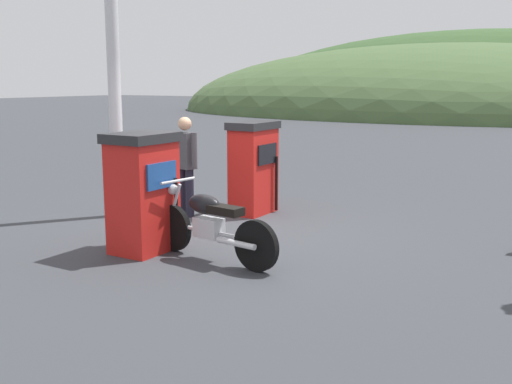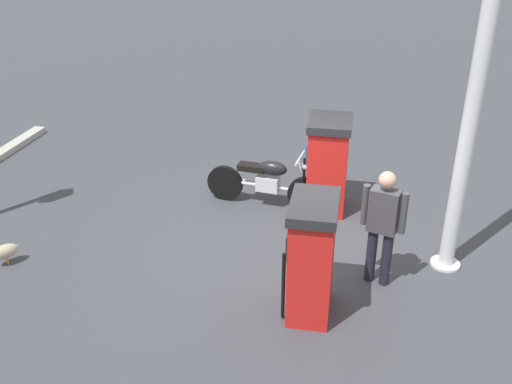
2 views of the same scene
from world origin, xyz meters
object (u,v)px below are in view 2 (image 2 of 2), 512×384
(fuel_pump_far, at_px, (311,257))
(wandering_duck, at_px, (4,251))
(motorcycle_near_pump, at_px, (267,181))
(fuel_pump_near, at_px, (328,164))
(attendant_person, at_px, (383,222))
(canopy_support_pole, at_px, (469,130))

(fuel_pump_far, height_order, wandering_duck, fuel_pump_far)
(fuel_pump_far, bearing_deg, motorcycle_near_pump, -69.61)
(fuel_pump_near, xyz_separation_m, fuel_pump_far, (0.00, 2.66, -0.01))
(fuel_pump_near, xyz_separation_m, motorcycle_near_pump, (0.95, 0.11, -0.33))
(fuel_pump_near, bearing_deg, attendant_person, 112.96)
(wandering_duck, bearing_deg, motorcycle_near_pump, -144.43)
(fuel_pump_far, relative_size, wandering_duck, 3.37)
(attendant_person, bearing_deg, wandering_duck, 5.78)
(fuel_pump_far, distance_m, canopy_support_pole, 2.49)
(fuel_pump_far, relative_size, motorcycle_near_pump, 0.76)
(canopy_support_pole, bearing_deg, motorcycle_near_pump, -25.05)
(motorcycle_near_pump, bearing_deg, wandering_duck, 35.57)
(fuel_pump_far, xyz_separation_m, attendant_person, (-0.81, -0.74, 0.14))
(fuel_pump_near, bearing_deg, motorcycle_near_pump, 6.45)
(fuel_pump_near, distance_m, motorcycle_near_pump, 1.01)
(fuel_pump_far, height_order, canopy_support_pole, canopy_support_pole)
(wandering_duck, xyz_separation_m, canopy_support_pole, (-5.92, -1.06, 1.76))
(fuel_pump_far, relative_size, attendant_person, 0.94)
(fuel_pump_far, bearing_deg, attendant_person, -137.59)
(motorcycle_near_pump, distance_m, canopy_support_pole, 3.34)
(attendant_person, bearing_deg, canopy_support_pole, -149.39)
(fuel_pump_near, relative_size, motorcycle_near_pump, 0.77)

